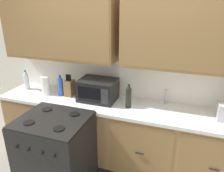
# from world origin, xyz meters

# --- Properties ---
(wall_unit) EXTENTS (4.39, 0.40, 2.44)m
(wall_unit) POSITION_xyz_m (0.00, 0.50, 1.65)
(wall_unit) COLOR white
(wall_unit) RESTS_ON ground_plane
(counter_run) EXTENTS (3.22, 0.64, 0.91)m
(counter_run) POSITION_xyz_m (0.00, 0.30, 0.47)
(counter_run) COLOR black
(counter_run) RESTS_ON ground_plane
(stove_range) EXTENTS (0.76, 0.68, 0.95)m
(stove_range) POSITION_xyz_m (-0.52, -0.33, 0.47)
(stove_range) COLOR black
(stove_range) RESTS_ON ground_plane
(microwave) EXTENTS (0.48, 0.37, 0.28)m
(microwave) POSITION_xyz_m (-0.26, 0.35, 1.05)
(microwave) COLOR black
(microwave) RESTS_ON counter_run
(knife_block) EXTENTS (0.11, 0.14, 0.31)m
(knife_block) POSITION_xyz_m (-0.68, 0.35, 1.03)
(knife_block) COLOR olive
(knife_block) RESTS_ON counter_run
(sink_faucet) EXTENTS (0.02, 0.02, 0.20)m
(sink_faucet) POSITION_xyz_m (0.59, 0.51, 1.01)
(sink_faucet) COLOR #B2B5BA
(sink_faucet) RESTS_ON counter_run
(paper_towel_roll) EXTENTS (0.12, 0.12, 0.26)m
(paper_towel_roll) POSITION_xyz_m (-1.02, 0.28, 1.04)
(paper_towel_roll) COLOR white
(paper_towel_roll) RESTS_ON counter_run
(bottle_dark) EXTENTS (0.07, 0.07, 0.30)m
(bottle_dark) POSITION_xyz_m (0.18, 0.26, 1.06)
(bottle_dark) COLOR black
(bottle_dark) RESTS_ON counter_run
(bottle_clear) EXTENTS (0.07, 0.07, 0.29)m
(bottle_clear) POSITION_xyz_m (-1.41, 0.36, 1.05)
(bottle_clear) COLOR silver
(bottle_clear) RESTS_ON counter_run
(bottle_blue) EXTENTS (0.07, 0.07, 0.29)m
(bottle_blue) POSITION_xyz_m (-0.80, 0.32, 1.05)
(bottle_blue) COLOR blue
(bottle_blue) RESTS_ON counter_run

